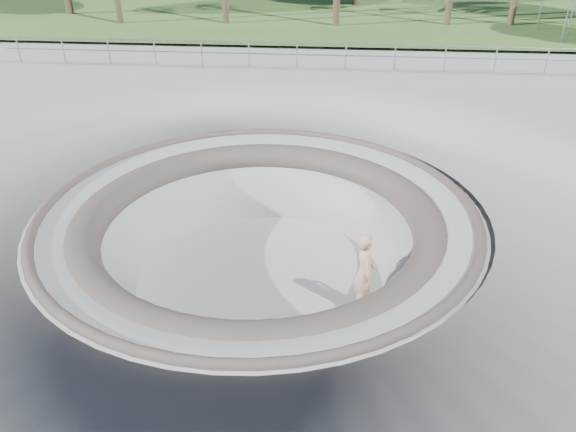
# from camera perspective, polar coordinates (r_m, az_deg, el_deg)

# --- Properties ---
(ground) EXTENTS (180.00, 180.00, 0.00)m
(ground) POSITION_cam_1_polar(r_m,az_deg,el_deg) (13.09, -3.06, 0.63)
(ground) COLOR gray
(ground) RESTS_ON ground
(skate_bowl) EXTENTS (14.00, 14.00, 4.10)m
(skate_bowl) POSITION_cam_1_polar(r_m,az_deg,el_deg) (14.06, -2.87, -5.91)
(skate_bowl) COLOR gray
(skate_bowl) RESTS_ON ground
(distant_hills) EXTENTS (103.20, 45.00, 28.60)m
(distant_hills) POSITION_cam_1_polar(r_m,az_deg,el_deg) (69.82, 7.08, 18.32)
(distant_hills) COLOR brown
(distant_hills) RESTS_ON ground
(safety_railing) EXTENTS (25.00, 0.06, 1.03)m
(safety_railing) POSITION_cam_1_polar(r_m,az_deg,el_deg) (24.06, 0.92, 16.02)
(safety_railing) COLOR gray
(safety_railing) RESTS_ON ground
(skateboard) EXTENTS (0.87, 0.43, 0.09)m
(skateboard) POSITION_cam_1_polar(r_m,az_deg,el_deg) (13.13, 7.48, -9.12)
(skateboard) COLOR brown
(skateboard) RESTS_ON ground
(skater) EXTENTS (0.57, 0.77, 1.91)m
(skater) POSITION_cam_1_polar(r_m,az_deg,el_deg) (12.55, 7.77, -5.64)
(skater) COLOR tan
(skater) RESTS_ON skateboard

